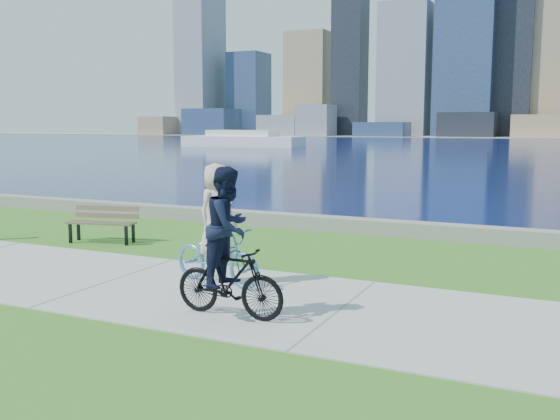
{
  "coord_description": "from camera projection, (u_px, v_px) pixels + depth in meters",
  "views": [
    {
      "loc": [
        6.83,
        -7.97,
        2.59
      ],
      "look_at": [
        2.24,
        1.83,
        1.1
      ],
      "focal_mm": 40.0,
      "sensor_mm": 36.0,
      "label": 1
    }
  ],
  "objects": [
    {
      "name": "city_skyline",
      "position": [
        539.0,
        29.0,
        124.34
      ],
      "size": [
        178.3,
        23.85,
        76.0
      ],
      "color": "#907858",
      "rests_on": "ground"
    },
    {
      "name": "ferry_near",
      "position": [
        242.0,
        140.0,
        71.96
      ],
      "size": [
        14.23,
        4.07,
        1.93
      ],
      "color": "white",
      "rests_on": "ground"
    },
    {
      "name": "cyclist_woman",
      "position": [
        217.0,
        240.0,
        10.03
      ],
      "size": [
        0.96,
        1.84,
        1.96
      ],
      "rotation": [
        0.0,
        0.0,
        1.36
      ],
      "color": "#4F86C1",
      "rests_on": "ground"
    },
    {
      "name": "far_shore",
      "position": [
        536.0,
        137.0,
        126.99
      ],
      "size": [
        320.0,
        30.0,
        0.12
      ],
      "primitive_type": "cube",
      "color": "gray",
      "rests_on": "ground"
    },
    {
      "name": "concrete_path",
      "position": [
        112.0,
        281.0,
        10.37
      ],
      "size": [
        80.0,
        3.5,
        0.02
      ],
      "primitive_type": "cube",
      "color": "#A1A29C",
      "rests_on": "ground"
    },
    {
      "name": "cyclist_man",
      "position": [
        229.0,
        254.0,
        8.29
      ],
      "size": [
        0.6,
        1.62,
        2.02
      ],
      "rotation": [
        0.0,
        0.0,
        1.56
      ],
      "color": "black",
      "rests_on": "ground"
    },
    {
      "name": "ground",
      "position": [
        112.0,
        281.0,
        10.37
      ],
      "size": [
        320.0,
        320.0,
        0.0
      ],
      "primitive_type": "plane",
      "color": "#31681B",
      "rests_on": "ground"
    },
    {
      "name": "park_bench",
      "position": [
        103.0,
        221.0,
        13.75
      ],
      "size": [
        1.6,
        0.85,
        0.79
      ],
      "rotation": [
        0.0,
        0.0,
        0.22
      ],
      "color": "black",
      "rests_on": "ground"
    },
    {
      "name": "bay_water",
      "position": [
        510.0,
        146.0,
        74.96
      ],
      "size": [
        320.0,
        131.0,
        0.01
      ],
      "primitive_type": "cube",
      "color": "#0B174B",
      "rests_on": "ground"
    },
    {
      "name": "seawall",
      "position": [
        273.0,
        220.0,
        15.91
      ],
      "size": [
        90.0,
        0.5,
        0.35
      ],
      "primitive_type": "cube",
      "color": "slate",
      "rests_on": "ground"
    }
  ]
}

